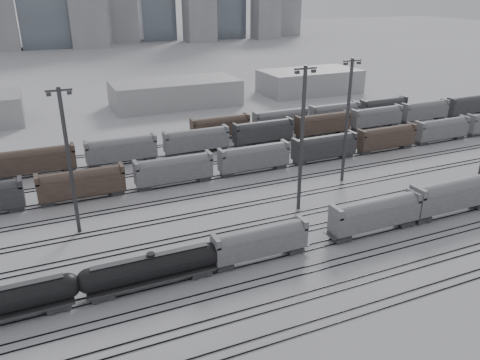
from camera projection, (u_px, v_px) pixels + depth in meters
name	position (u px, v px, depth m)	size (l,w,h in m)	color
ground	(299.00, 254.00, 67.05)	(900.00, 900.00, 0.00)	silver
tracks	(248.00, 206.00, 81.82)	(220.00, 71.50, 0.16)	black
tank_car_b	(152.00, 268.00, 59.10)	(18.42, 3.07, 4.55)	#27272A
hopper_car_a	(260.00, 241.00, 64.61)	(13.83, 2.75, 4.95)	#27272A
hopper_car_b	(375.00, 213.00, 71.79)	(15.40, 3.06, 5.51)	#27272A
hopper_car_c	(454.00, 194.00, 77.66)	(16.71, 3.32, 5.98)	#27272A
light_mast_b	(69.00, 159.00, 68.68)	(3.63, 0.58, 22.69)	#353537
light_mast_c	(302.00, 137.00, 75.92)	(3.91, 0.63, 24.42)	#353537
light_mast_d	(347.00, 119.00, 87.76)	(3.80, 0.61, 23.78)	#353537
bg_string_near	(254.00, 159.00, 96.01)	(151.00, 3.00, 5.60)	slate
bg_string_mid	(263.00, 133.00, 113.26)	(151.00, 3.00, 5.60)	#27272A
bg_string_far	(308.00, 117.00, 126.53)	(66.00, 3.00, 5.60)	#4F3D32
warehouse_mid	(176.00, 93.00, 149.58)	(40.00, 18.00, 8.00)	#A1A1A3
warehouse_right	(310.00, 81.00, 168.16)	(35.00, 18.00, 8.00)	#A1A1A3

